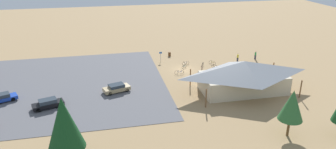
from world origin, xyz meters
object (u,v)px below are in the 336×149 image
object	(u,v)px
lot_sign	(161,55)
pine_far_west	(292,105)
visitor_at_bikes	(238,57)
car_tan_inner_stall	(117,88)
bike_pavilion	(244,75)
bicycle_white_mid_cluster	(186,63)
pine_midwest	(64,123)
bicycle_silver_edge_north	(215,67)
bicycle_blue_near_sign	(179,72)
bicycle_teal_front_row	(184,66)
visitor_by_pavilion	(255,55)
bicycle_red_by_bin	(202,69)
trash_bin	(169,54)
bicycle_black_back_row	(202,65)
car_blue_front_row	(0,98)
bicycle_yellow_yard_right	(212,63)
car_black_second_row	(48,104)

from	to	relation	value
lot_sign	pine_far_west	world-z (taller)	pine_far_west
visitor_at_bikes	car_tan_inner_stall	bearing A→B (deg)	21.16
bike_pavilion	visitor_at_bikes	xyz separation A→B (m)	(-5.40, -14.28, -2.04)
bicycle_white_mid_cluster	pine_midwest	bearing A→B (deg)	54.41
lot_sign	bicycle_silver_edge_north	xyz separation A→B (m)	(-9.89, 6.57, -1.06)
bike_pavilion	bicycle_blue_near_sign	distance (m)	13.27
bicycle_teal_front_row	bicycle_white_mid_cluster	bearing A→B (deg)	-114.38
bicycle_white_mid_cluster	car_tan_inner_stall	world-z (taller)	car_tan_inner_stall
lot_sign	bicycle_white_mid_cluster	world-z (taller)	lot_sign
pine_midwest	visitor_by_pavilion	world-z (taller)	pine_midwest
bicycle_white_mid_cluster	bicycle_teal_front_row	xyz separation A→B (m)	(0.80, 1.76, -0.00)
bicycle_red_by_bin	visitor_by_pavilion	bearing A→B (deg)	-161.67
trash_bin	bicycle_black_back_row	xyz separation A→B (m)	(-5.13, 8.11, -0.08)
lot_sign	bicycle_white_mid_cluster	bearing A→B (deg)	144.40
trash_bin	bicycle_red_by_bin	world-z (taller)	trash_bin
car_blue_front_row	visitor_by_pavilion	distance (m)	49.84
bicycle_white_mid_cluster	car_blue_front_row	xyz separation A→B (m)	(32.83, 10.52, 0.36)
bicycle_white_mid_cluster	bicycle_yellow_yard_right	distance (m)	5.58
bicycle_white_mid_cluster	bicycle_teal_front_row	world-z (taller)	bicycle_teal_front_row
bicycle_silver_edge_north	visitor_by_pavilion	xyz separation A→B (m)	(-10.59, -3.58, 0.60)
bike_pavilion	trash_bin	bearing A→B (deg)	-69.02
bicycle_silver_edge_north	car_blue_front_row	bearing A→B (deg)	10.85
pine_far_west	bicycle_yellow_yard_right	distance (m)	27.89
car_blue_front_row	pine_far_west	bearing A→B (deg)	155.03
visitor_by_pavilion	pine_far_west	bearing A→B (deg)	70.96
trash_bin	bicycle_white_mid_cluster	world-z (taller)	trash_bin
bicycle_red_by_bin	bicycle_silver_edge_north	bearing A→B (deg)	-162.93
visitor_at_bikes	pine_midwest	bearing A→B (deg)	41.88
car_tan_inner_stall	car_blue_front_row	world-z (taller)	car_tan_inner_stall
trash_bin	bicycle_red_by_bin	distance (m)	11.34
bicycle_blue_near_sign	car_blue_front_row	bearing A→B (deg)	10.71
bicycle_teal_front_row	bicycle_yellow_yard_right	bearing A→B (deg)	-172.53
bicycle_black_back_row	pine_midwest	bearing A→B (deg)	48.90
lot_sign	bicycle_red_by_bin	xyz separation A→B (m)	(-6.85, 7.50, -1.02)
bicycle_black_back_row	visitor_at_bikes	xyz separation A→B (m)	(-8.31, -1.44, 0.57)
lot_sign	visitor_by_pavilion	size ratio (longest dim) A/B	1.22
bicycle_silver_edge_north	bicycle_teal_front_row	xyz separation A→B (m)	(6.02, -1.47, -0.00)
bicycle_yellow_yard_right	car_black_second_row	size ratio (longest dim) A/B	0.30
visitor_by_pavilion	bicycle_silver_edge_north	bearing A→B (deg)	18.69
pine_midwest	bicycle_red_by_bin	world-z (taller)	pine_midwest
bicycle_red_by_bin	bicycle_blue_near_sign	world-z (taller)	bicycle_red_by_bin
bicycle_blue_near_sign	bike_pavilion	bearing A→B (deg)	131.12
bicycle_white_mid_cluster	car_blue_front_row	size ratio (longest dim) A/B	0.31
bicycle_yellow_yard_right	bicycle_teal_front_row	xyz separation A→B (m)	(6.30, 0.83, -0.03)
car_black_second_row	visitor_at_bikes	xyz separation A→B (m)	(-36.68, -13.78, 0.21)
visitor_at_bikes	visitor_by_pavilion	bearing A→B (deg)	-171.36
bicycle_white_mid_cluster	bicycle_blue_near_sign	distance (m)	5.44
car_black_second_row	pine_midwest	bearing A→B (deg)	105.55
bicycle_blue_near_sign	trash_bin	bearing A→B (deg)	-92.68
bicycle_silver_edge_north	visitor_by_pavilion	size ratio (longest dim) A/B	0.81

